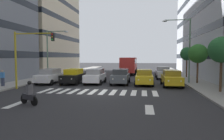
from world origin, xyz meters
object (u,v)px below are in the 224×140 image
at_px(car_row2_0, 163,72).
at_px(bus_behind_traffic, 129,64).
at_px(street_tree_1, 198,54).
at_px(car_4, 73,76).
at_px(car_2, 121,76).
at_px(car_0, 171,78).
at_px(motorcycle_with_rider, 29,95).
at_px(street_lamp_left, 185,43).
at_px(street_tree_2, 187,54).
at_px(pedestrian_waiting, 3,78).
at_px(car_3, 95,76).
at_px(street_tree_0, 222,50).
at_px(traffic_light_gantry, 26,51).
at_px(street_lamp_right, 51,49).
at_px(car_5, 50,76).
at_px(car_1, 144,77).

relative_size(car_row2_0, bus_behind_traffic, 0.42).
bearing_deg(car_row2_0, street_tree_1, 119.76).
bearing_deg(car_4, car_2, -174.00).
distance_m(car_0, car_row2_0, 7.70).
distance_m(motorcycle_with_rider, street_lamp_left, 17.78).
distance_m(street_tree_2, pedestrian_waiting, 24.14).
bearing_deg(car_3, pedestrian_waiting, 27.29).
xyz_separation_m(street_tree_0, street_tree_2, (0.13, -12.92, -0.14)).
relative_size(car_0, traffic_light_gantry, 0.81).
bearing_deg(street_tree_1, street_lamp_left, -13.55).
height_order(street_lamp_right, street_tree_1, street_lamp_right).
distance_m(car_0, street_tree_2, 10.02).
relative_size(car_3, street_tree_0, 0.95).
relative_size(street_lamp_left, street_tree_0, 1.58).
relative_size(car_row2_0, pedestrian_waiting, 2.72).
bearing_deg(street_lamp_left, car_3, 7.73).
xyz_separation_m(car_0, pedestrian_waiting, (17.10, 3.50, 0.11)).
xyz_separation_m(car_5, car_row2_0, (-13.61, -7.53, 0.00)).
xyz_separation_m(car_1, car_row2_0, (-2.72, -7.10, 0.00)).
bearing_deg(car_4, street_tree_2, -149.02).
distance_m(street_lamp_left, pedestrian_waiting, 20.08).
relative_size(car_1, car_3, 1.00).
distance_m(bus_behind_traffic, street_lamp_right, 15.31).
bearing_deg(car_4, car_3, -168.47).
height_order(car_0, bus_behind_traffic, bus_behind_traffic).
bearing_deg(street_tree_1, motorcycle_with_rider, 42.10).
distance_m(car_0, pedestrian_waiting, 17.45).
height_order(car_2, street_lamp_right, street_lamp_right).
xyz_separation_m(car_1, street_tree_2, (-6.24, -8.45, 2.66)).
height_order(bus_behind_traffic, street_lamp_right, street_lamp_right).
bearing_deg(car_3, car_row2_0, -141.02).
bearing_deg(street_tree_2, car_row2_0, 21.07).
distance_m(car_2, car_row2_0, 8.59).
distance_m(traffic_light_gantry, street_tree_1, 18.20).
bearing_deg(car_4, car_1, -178.84).
xyz_separation_m(car_3, car_row2_0, (-8.35, -6.76, 0.00)).
bearing_deg(car_3, traffic_light_gantry, 42.94).
height_order(car_0, car_5, same).
bearing_deg(car_3, bus_behind_traffic, -101.25).
bearing_deg(traffic_light_gantry, car_1, -156.76).
bearing_deg(traffic_light_gantry, car_2, -148.49).
height_order(motorcycle_with_rider, street_tree_1, street_tree_1).
bearing_deg(street_lamp_left, pedestrian_waiting, 17.18).
relative_size(bus_behind_traffic, traffic_light_gantry, 1.91).
distance_m(car_2, street_lamp_right, 11.17).
bearing_deg(car_5, car_1, -177.75).
distance_m(car_4, pedestrian_waiting, 7.27).
height_order(bus_behind_traffic, street_tree_1, street_tree_1).
bearing_deg(street_tree_0, street_lamp_right, -23.71).
bearing_deg(street_tree_0, car_0, -47.81).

